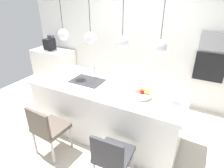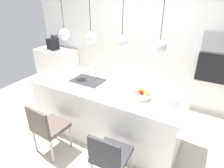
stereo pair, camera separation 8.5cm
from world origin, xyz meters
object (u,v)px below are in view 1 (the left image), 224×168
Objects in this scene: coffee_machine at (50,44)px; oven at (210,67)px; chair_middle at (112,155)px; microwave at (216,42)px; chair_near at (47,128)px; fruit_bowl at (142,95)px.

coffee_machine reaches higher than oven.
chair_middle is at bearing -109.92° from oven.
chair_near is at bearing -128.97° from microwave.
oven is 2.64m from chair_middle.
microwave is 0.62× the size of chair_near.
oven is at bearing 4.36° from coffee_machine.
oven is 0.65× the size of chair_near.
chair_near is at bearing -48.01° from coffee_machine.
chair_near is (1.92, -2.14, -0.55)m from coffee_machine.
microwave is 3.28m from chair_near.
fruit_bowl is 0.76× the size of coffee_machine.
chair_near is at bearing -128.97° from oven.
oven reaches higher than chair_middle.
chair_near is (-1.17, -0.77, -0.49)m from fruit_bowl.
fruit_bowl is 1.48m from chair_near.
chair_middle is (-0.88, -2.44, -0.51)m from oven.
coffee_machine is (-3.09, 1.37, 0.06)m from fruit_bowl.
microwave reaches higher than chair_near.
chair_near is (-1.97, -2.44, -0.98)m from microwave.
oven reaches higher than chair_near.
coffee_machine reaches higher than chair_near.
coffee_machine is 0.70× the size of microwave.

